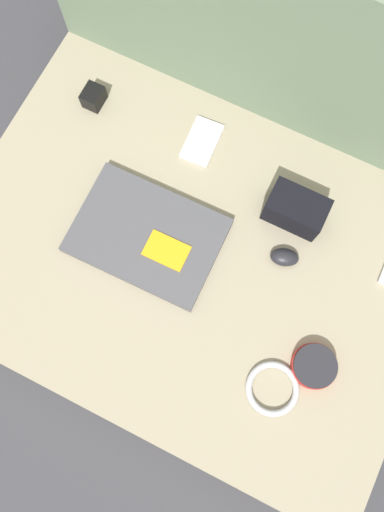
% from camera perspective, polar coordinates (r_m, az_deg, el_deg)
% --- Properties ---
extents(ground_plane, '(8.00, 8.00, 0.00)m').
position_cam_1_polar(ground_plane, '(1.20, 0.00, -1.79)').
color(ground_plane, '#38383D').
extents(couch_seat, '(1.02, 0.74, 0.14)m').
position_cam_1_polar(couch_seat, '(1.13, 0.00, -1.07)').
color(couch_seat, gray).
rests_on(couch_seat, ground_plane).
extents(couch_backrest, '(1.02, 0.20, 0.56)m').
position_cam_1_polar(couch_backrest, '(1.13, 11.48, 22.74)').
color(couch_backrest, '#60755B').
rests_on(couch_backrest, ground_plane).
extents(laptop, '(0.31, 0.22, 0.03)m').
position_cam_1_polar(laptop, '(1.07, -5.22, 2.14)').
color(laptop, '#47474C').
rests_on(laptop, couch_seat).
extents(computer_mouse, '(0.07, 0.06, 0.03)m').
position_cam_1_polar(computer_mouse, '(1.07, 10.52, -0.13)').
color(computer_mouse, black).
rests_on(computer_mouse, couch_seat).
extents(speaker_puck, '(0.09, 0.09, 0.03)m').
position_cam_1_polar(speaker_puck, '(1.05, 13.80, -12.11)').
color(speaker_puck, red).
rests_on(speaker_puck, couch_seat).
extents(phone_silver, '(0.07, 0.11, 0.01)m').
position_cam_1_polar(phone_silver, '(1.15, 1.15, 12.96)').
color(phone_silver, silver).
rests_on(phone_silver, couch_seat).
extents(camera_pouch, '(0.12, 0.08, 0.08)m').
position_cam_1_polar(camera_pouch, '(1.07, 11.77, 5.21)').
color(camera_pouch, black).
rests_on(camera_pouch, couch_seat).
extents(charger_brick, '(0.04, 0.05, 0.04)m').
position_cam_1_polar(charger_brick, '(1.21, -11.20, 17.40)').
color(charger_brick, black).
rests_on(charger_brick, couch_seat).
extents(cable_coil, '(0.11, 0.11, 0.01)m').
position_cam_1_polar(cable_coil, '(1.04, 9.18, -14.74)').
color(cable_coil, '#B2B2B7').
rests_on(cable_coil, couch_seat).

